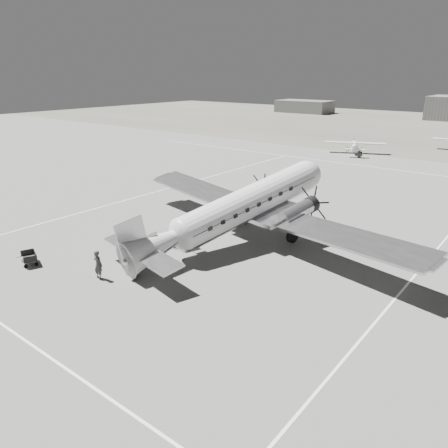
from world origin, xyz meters
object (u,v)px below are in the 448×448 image
at_px(light_plane_left, 355,147).
at_px(baggage_cart_near, 131,253).
at_px(passenger, 173,236).
at_px(shed_secondary, 304,106).
at_px(baggage_cart_far, 29,258).
at_px(dc3_airliner, 240,210).
at_px(ramp_agent, 147,245).
at_px(ground_crew, 98,265).

distance_m(light_plane_left, baggage_cart_near, 52.98).
xyz_separation_m(light_plane_left, passenger, (5.35, -49.23, -0.16)).
relative_size(shed_secondary, passenger, 10.16).
relative_size(shed_secondary, baggage_cart_far, 11.58).
xyz_separation_m(shed_secondary, light_plane_left, (45.06, -65.89, -0.95)).
bearing_deg(light_plane_left, passenger, -107.35).
distance_m(shed_secondary, dc3_airliner, 123.72).
relative_size(shed_secondary, dc3_airliner, 0.60).
height_order(dc3_airliner, light_plane_left, dc3_airliner).
height_order(shed_secondary, dc3_airliner, dc3_airliner).
bearing_deg(ramp_agent, baggage_cart_far, 157.45).
bearing_deg(baggage_cart_far, ground_crew, 37.15).
bearing_deg(passenger, light_plane_left, 15.29).
xyz_separation_m(dc3_airliner, ground_crew, (-3.65, -10.90, -1.84)).
distance_m(baggage_cart_far, passenger, 10.48).
distance_m(dc3_airliner, ground_crew, 11.64).
height_order(baggage_cart_far, ground_crew, ground_crew).
relative_size(light_plane_left, baggage_cart_near, 6.69).
height_order(dc3_airliner, baggage_cart_near, dc3_airliner).
bearing_deg(shed_secondary, baggage_cart_near, -67.30).
distance_m(baggage_cart_far, ramp_agent, 8.38).
relative_size(ground_crew, passenger, 1.12).
distance_m(ramp_agent, passenger, 2.31).
bearing_deg(dc3_airliner, baggage_cart_near, -108.67).
distance_m(ground_crew, ramp_agent, 4.82).
bearing_deg(dc3_airliner, light_plane_left, 113.62).
xyz_separation_m(shed_secondary, baggage_cart_near, (49.64, -118.67, -1.57)).
xyz_separation_m(dc3_airliner, ramp_agent, (-4.17, -6.12, -2.10)).
height_order(ground_crew, passenger, ground_crew).
bearing_deg(ground_crew, shed_secondary, -69.22).
relative_size(shed_secondary, ground_crew, 9.05).
bearing_deg(baggage_cart_far, shed_secondary, 130.99).
bearing_deg(passenger, dc3_airliner, -34.50).
xyz_separation_m(light_plane_left, baggage_cart_far, (-0.47, -57.94, -0.61)).
distance_m(dc3_airliner, baggage_cart_near, 8.98).
relative_size(baggage_cart_near, baggage_cart_far, 0.97).
bearing_deg(ground_crew, baggage_cart_near, -78.61).
bearing_deg(ramp_agent, baggage_cart_near, -175.41).
bearing_deg(baggage_cart_far, passenger, 77.45).
height_order(light_plane_left, baggage_cart_far, light_plane_left).
bearing_deg(baggage_cart_near, ramp_agent, 45.85).
relative_size(dc3_airliner, ground_crew, 14.98).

